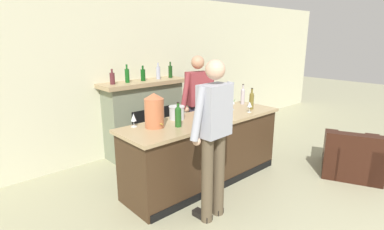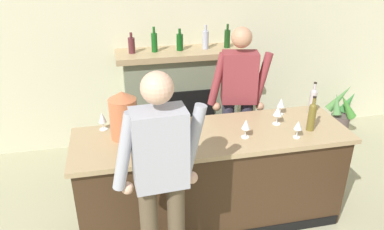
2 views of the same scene
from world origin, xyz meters
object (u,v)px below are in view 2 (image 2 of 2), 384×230
at_px(person_bartender, 238,101).
at_px(copper_dispenser, 123,115).
at_px(wine_bottle_chardonnay_pale, 313,100).
at_px(wine_glass_mid_counter, 298,126).
at_px(potted_plant_corner, 341,113).
at_px(wine_glass_back_row, 246,125).
at_px(wine_glass_by_dispenser, 281,103).
at_px(wine_bottle_merlot_tall, 312,115).
at_px(wine_glass_front_left, 278,112).
at_px(ice_bucket_steel, 172,118).
at_px(person_customer, 161,182).
at_px(fireplace_stone, 181,99).
at_px(wine_glass_near_bucket, 102,118).
at_px(wine_bottle_cabernet_heavy, 153,129).

xyz_separation_m(person_bartender, copper_dispenser, (-1.22, -0.52, 0.20)).
relative_size(wine_bottle_chardonnay_pale, wine_glass_mid_counter, 2.08).
xyz_separation_m(copper_dispenser, wine_glass_mid_counter, (1.47, -0.33, -0.10)).
relative_size(potted_plant_corner, wine_glass_back_row, 4.08).
bearing_deg(wine_glass_by_dispenser, wine_bottle_merlot_tall, -70.74).
distance_m(wine_glass_back_row, wine_glass_front_left, 0.42).
distance_m(copper_dispenser, ice_bucket_steel, 0.46).
xyz_separation_m(wine_bottle_merlot_tall, wine_glass_front_left, (-0.25, 0.17, -0.02)).
height_order(person_customer, ice_bucket_steel, person_customer).
distance_m(potted_plant_corner, wine_glass_back_row, 2.58).
bearing_deg(wine_glass_front_left, person_customer, -147.38).
bearing_deg(copper_dispenser, person_bartender, 23.13).
xyz_separation_m(fireplace_stone, wine_glass_near_bucket, (-0.95, -1.23, 0.40)).
height_order(person_bartender, wine_bottle_chardonnay_pale, person_bartender).
xyz_separation_m(ice_bucket_steel, wine_glass_by_dispenser, (1.09, 0.05, 0.03)).
distance_m(potted_plant_corner, wine_glass_mid_counter, 2.33).
height_order(copper_dispenser, wine_bottle_chardonnay_pale, copper_dispenser).
height_order(fireplace_stone, wine_bottle_merlot_tall, fireplace_stone).
xyz_separation_m(potted_plant_corner, wine_glass_mid_counter, (-1.54, -1.57, 0.75)).
bearing_deg(wine_glass_near_bucket, wine_glass_mid_counter, -17.23).
relative_size(wine_glass_back_row, wine_glass_mid_counter, 1.08).
distance_m(ice_bucket_steel, wine_glass_front_left, 0.98).
distance_m(person_customer, wine_glass_near_bucket, 1.07).
bearing_deg(ice_bucket_steel, wine_bottle_chardonnay_pale, -0.32).
bearing_deg(wine_glass_near_bucket, wine_glass_front_left, -8.29).
relative_size(potted_plant_corner, copper_dispenser, 1.63).
bearing_deg(ice_bucket_steel, copper_dispenser, -167.20).
height_order(potted_plant_corner, wine_glass_back_row, wine_glass_back_row).
bearing_deg(wine_glass_by_dispenser, wine_bottle_cabernet_heavy, -165.91).
height_order(potted_plant_corner, copper_dispenser, copper_dispenser).
bearing_deg(wine_bottle_chardonnay_pale, ice_bucket_steel, 179.68).
relative_size(wine_bottle_chardonnay_pale, wine_glass_by_dispenser, 1.95).
bearing_deg(copper_dispenser, potted_plant_corner, 22.42).
height_order(ice_bucket_steel, wine_glass_front_left, ice_bucket_steel).
distance_m(potted_plant_corner, wine_glass_by_dispenser, 2.00).
bearing_deg(wine_bottle_cabernet_heavy, ice_bucket_steel, 53.71).
bearing_deg(wine_bottle_cabernet_heavy, wine_glass_back_row, -3.38).
height_order(wine_bottle_cabernet_heavy, wine_glass_mid_counter, wine_bottle_cabernet_heavy).
bearing_deg(wine_bottle_chardonnay_pale, person_customer, -150.88).
bearing_deg(wine_glass_back_row, ice_bucket_steel, 151.13).
bearing_deg(wine_glass_front_left, wine_bottle_merlot_tall, -34.88).
bearing_deg(copper_dispenser, wine_glass_mid_counter, -12.66).
xyz_separation_m(wine_bottle_chardonnay_pale, wine_bottle_cabernet_heavy, (-1.60, -0.27, -0.00)).
relative_size(wine_bottle_merlot_tall, wine_glass_by_dispenser, 1.93).
height_order(copper_dispenser, wine_glass_by_dispenser, copper_dispenser).
distance_m(person_customer, ice_bucket_steel, 0.94).
bearing_deg(fireplace_stone, wine_glass_back_row, -80.67).
bearing_deg(person_bartender, wine_glass_mid_counter, -73.50).
xyz_separation_m(wine_bottle_merlot_tall, wine_bottle_cabernet_heavy, (-1.43, 0.04, -0.00)).
relative_size(wine_glass_back_row, wine_glass_near_bucket, 1.02).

